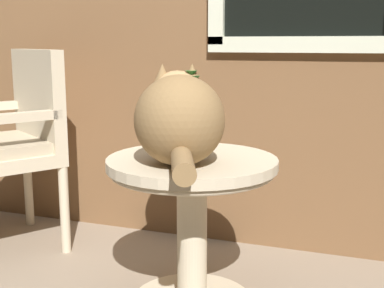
{
  "coord_description": "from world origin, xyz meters",
  "views": [
    {
      "loc": [
        0.83,
        -1.61,
        0.96
      ],
      "look_at": [
        0.22,
        0.07,
        0.61
      ],
      "focal_mm": 49.1,
      "sensor_mm": 36.0,
      "label": 1
    }
  ],
  "objects": [
    {
      "name": "wicker_chair",
      "position": [
        -0.79,
        0.36,
        0.53
      ],
      "size": [
        0.7,
        0.69,
        0.93
      ],
      "color": "beige",
      "rests_on": "ground_plane"
    },
    {
      "name": "wicker_side_table",
      "position": [
        0.22,
        0.07,
        0.39
      ],
      "size": [
        0.6,
        0.6,
        0.56
      ],
      "color": "beige",
      "rests_on": "ground_plane"
    },
    {
      "name": "cat",
      "position": [
        0.2,
        -0.0,
        0.72
      ],
      "size": [
        0.4,
        0.65,
        0.32
      ],
      "color": "olive",
      "rests_on": "wicker_side_table"
    },
    {
      "name": "pewter_vase_with_ivy",
      "position": [
        0.16,
        0.17,
        0.66
      ],
      "size": [
        0.13,
        0.13,
        0.3
      ],
      "color": "gray",
      "rests_on": "wicker_side_table"
    }
  ]
}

